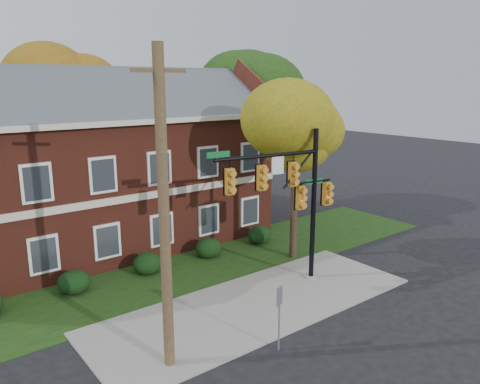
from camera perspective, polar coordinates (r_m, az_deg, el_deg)
ground at (r=19.11m, az=3.95°, el=-14.69°), size 120.00×120.00×0.00m
sidewalk at (r=19.76m, az=1.97°, el=-13.55°), size 14.00×5.00×0.08m
grass_strip at (r=23.47m, az=-5.97°, el=-9.18°), size 30.00×6.00×0.04m
apartment_building at (r=26.49m, az=-16.82°, el=4.08°), size 18.80×8.80×9.74m
hedge_left at (r=21.77m, az=-19.59°, el=-10.32°), size 1.40×1.26×1.05m
hedge_center at (r=22.96m, az=-11.22°, el=-8.54°), size 1.40×1.26×1.05m
hedge_right at (r=24.59m, az=-3.89°, el=-6.81°), size 1.40×1.26×1.05m
hedge_far_right at (r=26.59m, az=2.39°, el=-5.23°), size 1.40×1.26×1.05m
tree_near_right at (r=23.41m, az=7.48°, el=7.55°), size 4.50×4.25×8.58m
tree_right_rear at (r=32.69m, az=1.36°, el=11.79°), size 6.30×5.95×10.62m
tree_far_rear at (r=34.03m, az=-20.06°, el=12.28°), size 6.84×6.46×11.52m
traffic_signal at (r=20.35m, az=6.27°, el=0.08°), size 6.23×1.04×6.99m
utility_pole at (r=14.18m, az=-9.24°, el=-2.68°), size 1.54×0.52×10.04m
sign_post at (r=16.17m, az=4.82°, el=-13.88°), size 0.33×0.15×2.33m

